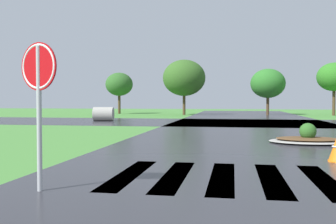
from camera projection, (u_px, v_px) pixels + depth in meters
asphalt_roadway at (269, 145)px, 12.33m from camera, size 10.14×80.00×0.01m
asphalt_cross_road at (251, 123)px, 24.40m from camera, size 90.00×9.13×0.01m
crosswalk_stripes at (297, 180)px, 6.87m from camera, size 6.75×3.10×0.01m
stop_sign at (39, 81)px, 5.96m from camera, size 0.72×0.28×2.36m
median_island at (308, 139)px, 12.76m from camera, size 2.56×1.82×0.68m
drainage_pipe_stack at (103, 114)px, 26.43m from camera, size 1.50×1.16×0.98m
background_treeline at (299, 79)px, 36.46m from camera, size 38.07×6.26×5.65m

